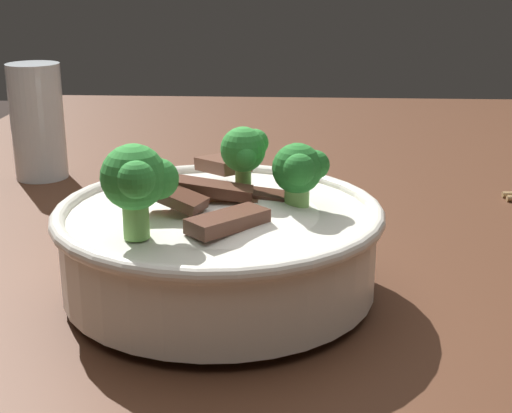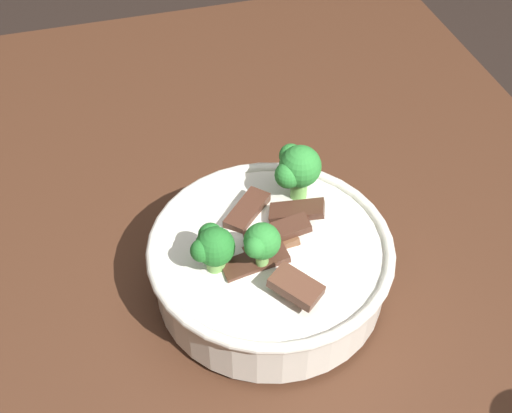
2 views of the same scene
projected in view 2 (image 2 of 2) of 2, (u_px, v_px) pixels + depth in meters
rice_bowl at (270, 259)px, 0.69m from camera, size 0.25×0.25×0.14m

